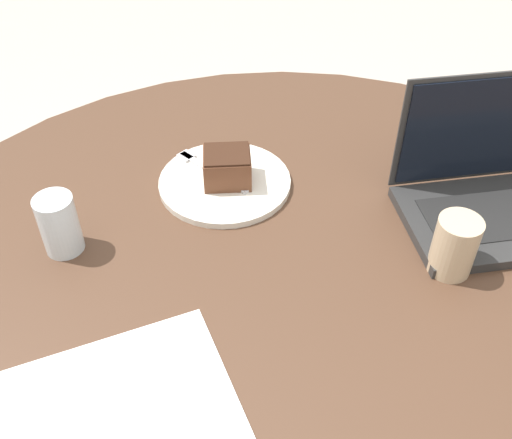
# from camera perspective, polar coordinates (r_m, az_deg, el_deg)

# --- Properties ---
(dining_table) EXTENTS (1.40, 1.40, 0.76)m
(dining_table) POSITION_cam_1_polar(r_m,az_deg,el_deg) (0.98, 3.38, -12.18)
(dining_table) COLOR #4C3323
(dining_table) RESTS_ON ground_plane
(plate) EXTENTS (0.24, 0.24, 0.01)m
(plate) POSITION_cam_1_polar(r_m,az_deg,el_deg) (1.08, -2.99, 3.56)
(plate) COLOR silver
(plate) RESTS_ON dining_table
(cake_slice) EXTENTS (0.08, 0.09, 0.06)m
(cake_slice) POSITION_cam_1_polar(r_m,az_deg,el_deg) (1.06, -2.76, 5.01)
(cake_slice) COLOR brown
(cake_slice) RESTS_ON plate
(fork) EXTENTS (0.13, 0.14, 0.00)m
(fork) POSITION_cam_1_polar(r_m,az_deg,el_deg) (1.10, -4.78, 4.94)
(fork) COLOR silver
(fork) RESTS_ON plate
(coffee_glass) EXTENTS (0.07, 0.07, 0.10)m
(coffee_glass) POSITION_cam_1_polar(r_m,az_deg,el_deg) (0.94, 18.38, -2.40)
(coffee_glass) COLOR #C6AD89
(coffee_glass) RESTS_ON dining_table
(water_glass) EXTENTS (0.06, 0.06, 0.10)m
(water_glass) POSITION_cam_1_polar(r_m,az_deg,el_deg) (0.98, -18.24, -0.45)
(water_glass) COLOR silver
(water_glass) RESTS_ON dining_table
(laptop) EXTENTS (0.27, 0.37, 0.22)m
(laptop) POSITION_cam_1_polar(r_m,az_deg,el_deg) (1.08, 22.41, 2.42)
(laptop) COLOR #2D2D2D
(laptop) RESTS_ON dining_table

